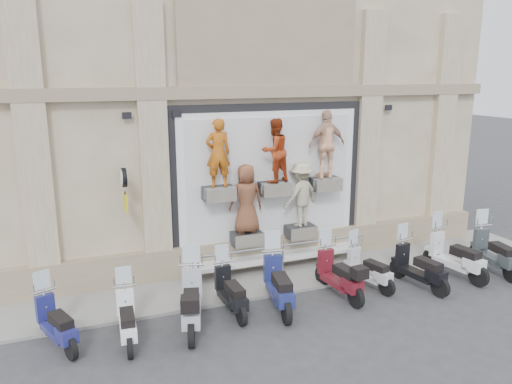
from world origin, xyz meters
TOP-DOWN VIEW (x-y plane):
  - ground at (0.00, 0.00)m, footprint 90.00×90.00m
  - sidewalk at (0.00, 2.10)m, footprint 16.00×2.20m
  - building at (0.00, 7.00)m, footprint 14.00×8.60m
  - shop_vitrine at (0.10, 2.73)m, footprint 5.60×0.98m
  - guard_rail at (0.00, 2.00)m, footprint 5.06×0.10m
  - clock_sign_bracket at (-3.90, 2.47)m, footprint 0.10×0.80m
  - scooter_a at (-5.60, 0.53)m, footprint 1.12×1.83m
  - scooter_b at (-4.27, 0.20)m, footprint 0.63×1.76m
  - scooter_c at (-2.91, 0.26)m, footprint 1.14×2.16m
  - scooter_d at (-1.91, 0.63)m, footprint 0.57×1.80m
  - scooter_e at (-0.82, 0.42)m, footprint 0.97×2.14m
  - scooter_f at (0.82, 0.50)m, footprint 0.72×1.96m
  - scooter_g at (1.78, 0.67)m, footprint 0.89×1.77m
  - scooter_h at (2.98, 0.20)m, footprint 0.85×1.95m
  - scooter_i at (4.32, 0.40)m, footprint 0.92×2.10m
  - scooter_j at (5.56, 0.28)m, footprint 0.89×2.05m

SIDE VIEW (x-z plane):
  - ground at x=0.00m, z-range 0.00..0.00m
  - sidewalk at x=0.00m, z-range 0.00..0.08m
  - guard_rail at x=0.00m, z-range 0.00..0.93m
  - scooter_g at x=1.78m, z-range 0.00..1.38m
  - scooter_b at x=-4.27m, z-range 0.00..1.41m
  - scooter_a at x=-5.60m, z-range 0.00..1.43m
  - scooter_d at x=-1.91m, z-range 0.00..1.45m
  - scooter_h at x=2.98m, z-range 0.00..1.53m
  - scooter_f at x=0.82m, z-range 0.00..1.56m
  - scooter_j at x=5.56m, z-range 0.00..1.61m
  - scooter_i at x=4.32m, z-range 0.00..1.65m
  - scooter_e at x=-0.82m, z-range 0.00..1.67m
  - scooter_c at x=-2.91m, z-range 0.00..1.69m
  - shop_vitrine at x=0.10m, z-range 0.29..4.59m
  - clock_sign_bracket at x=-3.90m, z-range 2.29..3.31m
  - building at x=0.00m, z-range 0.00..12.00m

